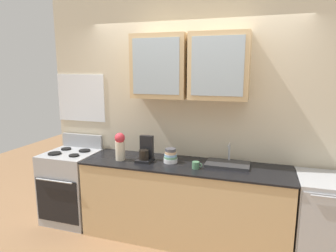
# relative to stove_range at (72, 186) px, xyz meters

# --- Properties ---
(ground_plane) EXTENTS (10.00, 10.00, 0.00)m
(ground_plane) POSITION_rel_stove_range_xyz_m (1.50, 0.00, -0.46)
(ground_plane) COLOR #936B47
(back_wall_unit) EXTENTS (3.71, 0.41, 2.83)m
(back_wall_unit) POSITION_rel_stove_range_xyz_m (1.50, 0.33, 1.07)
(back_wall_unit) COLOR beige
(back_wall_unit) RESTS_ON ground_plane
(counter) EXTENTS (2.33, 0.65, 0.90)m
(counter) POSITION_rel_stove_range_xyz_m (1.50, 0.00, -0.01)
(counter) COLOR tan
(counter) RESTS_ON ground_plane
(stove_range) EXTENTS (0.63, 0.65, 1.08)m
(stove_range) POSITION_rel_stove_range_xyz_m (0.00, 0.00, 0.00)
(stove_range) COLOR #ADAFB5
(stove_range) RESTS_ON ground_plane
(sink_faucet) EXTENTS (0.47, 0.30, 0.23)m
(sink_faucet) POSITION_rel_stove_range_xyz_m (1.97, 0.10, 0.46)
(sink_faucet) COLOR #2D2D30
(sink_faucet) RESTS_ON counter
(bowl_stack) EXTENTS (0.16, 0.16, 0.16)m
(bowl_stack) POSITION_rel_stove_range_xyz_m (1.34, 0.02, 0.52)
(bowl_stack) COLOR white
(bowl_stack) RESTS_ON counter
(vase) EXTENTS (0.12, 0.12, 0.32)m
(vase) POSITION_rel_stove_range_xyz_m (0.75, -0.07, 0.61)
(vase) COLOR beige
(vase) RESTS_ON counter
(cup_near_sink) EXTENTS (0.11, 0.08, 0.08)m
(cup_near_sink) POSITION_rel_stove_range_xyz_m (1.66, -0.10, 0.48)
(cup_near_sink) COLOR #4C7F59
(cup_near_sink) RESTS_ON counter
(dishwasher) EXTENTS (0.64, 0.63, 0.90)m
(dishwasher) POSITION_rel_stove_range_xyz_m (2.99, -0.00, -0.01)
(dishwasher) COLOR #ADAFB5
(dishwasher) RESTS_ON ground_plane
(coffee_maker) EXTENTS (0.17, 0.20, 0.29)m
(coffee_maker) POSITION_rel_stove_range_xyz_m (1.04, -0.01, 0.55)
(coffee_maker) COLOR black
(coffee_maker) RESTS_ON counter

